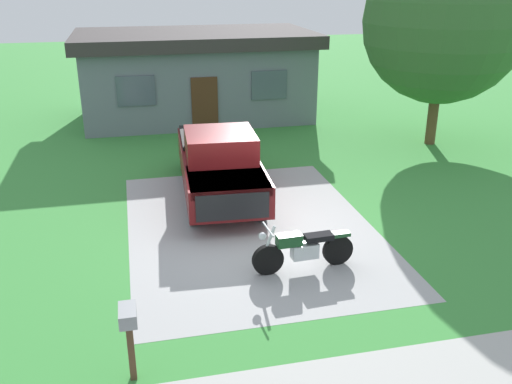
{
  "coord_description": "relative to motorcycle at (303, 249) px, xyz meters",
  "views": [
    {
      "loc": [
        -2.63,
        -12.11,
        5.88
      ],
      "look_at": [
        0.15,
        0.06,
        0.9
      ],
      "focal_mm": 39.4,
      "sensor_mm": 36.0,
      "label": 1
    }
  ],
  "objects": [
    {
      "name": "neighbor_house",
      "position": [
        -0.47,
        13.58,
        1.32
      ],
      "size": [
        9.6,
        5.6,
        3.5
      ],
      "color": "slate",
      "rests_on": "ground"
    },
    {
      "name": "ground_plane",
      "position": [
        -0.63,
        2.22,
        -0.47
      ],
      "size": [
        80.0,
        80.0,
        0.0
      ],
      "primitive_type": "plane",
      "color": "#3C8E3D"
    },
    {
      "name": "motorcycle",
      "position": [
        0.0,
        0.0,
        0.0
      ],
      "size": [
        2.21,
        0.7,
        1.09
      ],
      "color": "black",
      "rests_on": "ground"
    },
    {
      "name": "pickup_truck",
      "position": [
        -1.0,
        4.59,
        0.48
      ],
      "size": [
        2.3,
        5.72,
        1.9
      ],
      "color": "black",
      "rests_on": "ground"
    },
    {
      "name": "mailbox",
      "position": [
        -3.54,
        -2.67,
        0.51
      ],
      "size": [
        0.26,
        0.48,
        1.26
      ],
      "color": "#4C3823",
      "rests_on": "ground"
    },
    {
      "name": "driveway_pad",
      "position": [
        -0.63,
        2.22,
        -0.47
      ],
      "size": [
        5.84,
        8.08,
        0.01
      ],
      "primitive_type": "cube",
      "color": "#A6A6A6",
      "rests_on": "ground"
    },
    {
      "name": "shade_tree",
      "position": [
        7.2,
        7.7,
        3.74
      ],
      "size": [
        5.42,
        5.42,
        6.92
      ],
      "color": "brown",
      "rests_on": "ground"
    }
  ]
}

